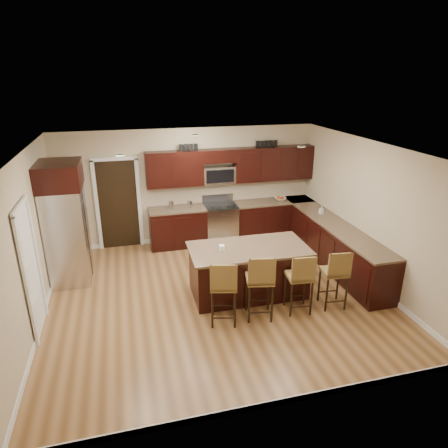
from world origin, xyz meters
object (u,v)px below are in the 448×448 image
object	(u,v)px
stool_mid	(260,280)
stool_right	(301,277)
stool_left	(224,286)
refrigerator	(66,222)
island	(248,272)
stool_extra	(336,272)
range	(220,223)

from	to	relation	value
stool_mid	stool_right	bearing A→B (deg)	11.71
stool_left	refrigerator	size ratio (longest dim) A/B	0.48
island	stool_left	xyz separation A→B (m)	(-0.68, -0.85, 0.28)
stool_mid	stool_right	world-z (taller)	stool_mid
refrigerator	stool_left	bearing A→B (deg)	-41.50
stool_right	stool_extra	xyz separation A→B (m)	(0.65, 0.00, 0.00)
range	stool_extra	distance (m)	3.56
stool_mid	range	bearing A→B (deg)	98.60
range	stool_left	world-z (taller)	stool_left
range	stool_right	bearing A→B (deg)	-80.76
stool_right	refrigerator	size ratio (longest dim) A/B	0.46
stool_mid	stool_extra	xyz separation A→B (m)	(1.36, 0.00, -0.05)
refrigerator	stool_extra	xyz separation A→B (m)	(4.49, -2.23, -0.52)
stool_left	stool_right	bearing A→B (deg)	14.13
stool_left	refrigerator	distance (m)	3.40
stool_extra	range	bearing A→B (deg)	115.59
stool_extra	stool_right	bearing A→B (deg)	-174.05
stool_left	stool_extra	xyz separation A→B (m)	(1.97, 0.00, -0.02)
stool_mid	stool_right	size ratio (longest dim) A/B	1.07
island	stool_extra	bearing A→B (deg)	-32.30
stool_right	island	bearing A→B (deg)	133.12
island	stool_left	size ratio (longest dim) A/B	1.90
stool_left	range	bearing A→B (deg)	90.99
range	stool_right	size ratio (longest dim) A/B	1.02
island	stool_mid	world-z (taller)	stool_mid
stool_right	refrigerator	distance (m)	4.47
stool_right	refrigerator	bearing A→B (deg)	155.85
island	stool_right	world-z (taller)	stool_right
island	stool_left	distance (m)	1.12
stool_mid	refrigerator	world-z (taller)	refrigerator
range	stool_right	world-z (taller)	range
range	refrigerator	world-z (taller)	refrigerator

